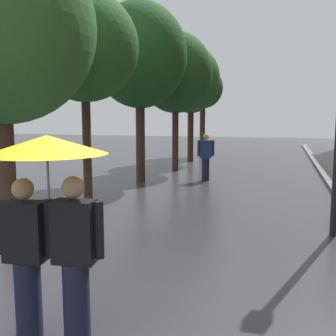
{
  "coord_description": "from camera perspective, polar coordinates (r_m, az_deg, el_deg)",
  "views": [
    {
      "loc": [
        1.64,
        -3.42,
        2.19
      ],
      "look_at": [
        -0.19,
        2.65,
        1.35
      ],
      "focal_mm": 40.72,
      "sensor_mm": 36.0,
      "label": 1
    }
  ],
  "objects": [
    {
      "name": "ground_plane",
      "position": [
        4.38,
        -8.29,
        -22.55
      ],
      "size": [
        80.0,
        80.0,
        0.0
      ],
      "primitive_type": "plane",
      "color": "#38383D"
    },
    {
      "name": "kerb_strip",
      "position": [
        13.68,
        23.15,
        -2.02
      ],
      "size": [
        0.3,
        36.0,
        0.12
      ],
      "primitive_type": "cube",
      "color": "slate",
      "rests_on": "ground"
    },
    {
      "name": "street_tree_1",
      "position": [
        9.67,
        -12.43,
        17.2
      ],
      "size": [
        2.59,
        2.59,
        5.15
      ],
      "color": "#473323",
      "rests_on": "ground"
    },
    {
      "name": "street_tree_2",
      "position": [
        13.19,
        -4.27,
        16.39
      ],
      "size": [
        3.16,
        3.16,
        5.98
      ],
      "color": "#473323",
      "rests_on": "ground"
    },
    {
      "name": "street_tree_3",
      "position": [
        15.96,
        1.12,
        14.02
      ],
      "size": [
        2.99,
        2.99,
        5.63
      ],
      "color": "#473323",
      "rests_on": "ground"
    },
    {
      "name": "street_tree_4",
      "position": [
        19.14,
        3.45,
        13.02
      ],
      "size": [
        2.85,
        2.85,
        5.67
      ],
      "color": "#473323",
      "rests_on": "ground"
    },
    {
      "name": "street_tree_5",
      "position": [
        22.29,
        5.24,
        11.73
      ],
      "size": [
        2.28,
        2.28,
        5.04
      ],
      "color": "#473323",
      "rests_on": "ground"
    },
    {
      "name": "couple_under_umbrella",
      "position": [
        3.83,
        -17.41,
        -5.18
      ],
      "size": [
        1.15,
        1.15,
        2.03
      ],
      "color": "#1E233D",
      "rests_on": "ground"
    },
    {
      "name": "pedestrian_walking_midground",
      "position": [
        13.3,
        5.67,
        1.68
      ],
      "size": [
        0.57,
        0.33,
        1.64
      ],
      "color": "#1E233D",
      "rests_on": "ground"
    }
  ]
}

